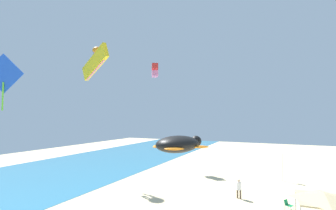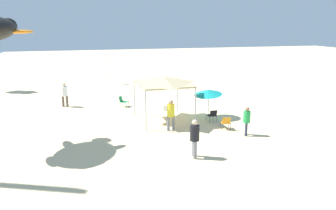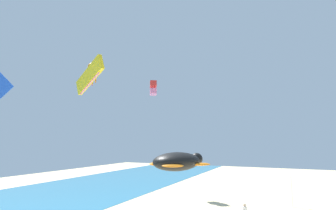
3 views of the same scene
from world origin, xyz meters
The scene contains 6 objects.
ocean_strip centered at (0.00, 34.61, 0.01)m, with size 120.00×22.59×0.02m, color teal.
banner_flag centered at (11.99, 4.21, 2.06)m, with size 0.36×0.06×3.43m.
kite_octopus_orange centered at (4.92, 28.60, 17.87)m, with size 1.46×1.46×3.24m.
kite_turtle_black centered at (-5.34, 11.41, 6.07)m, with size 4.46×4.39×1.41m.
kite_box_red centered at (15.28, 24.49, 16.64)m, with size 1.64×1.59×2.49m.
kite_parafoil_yellow centered at (-5.94, 19.16, 12.89)m, with size 2.03×4.40×2.77m.
Camera 3 is at (-21.73, 4.54, 7.35)m, focal length 26.82 mm.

